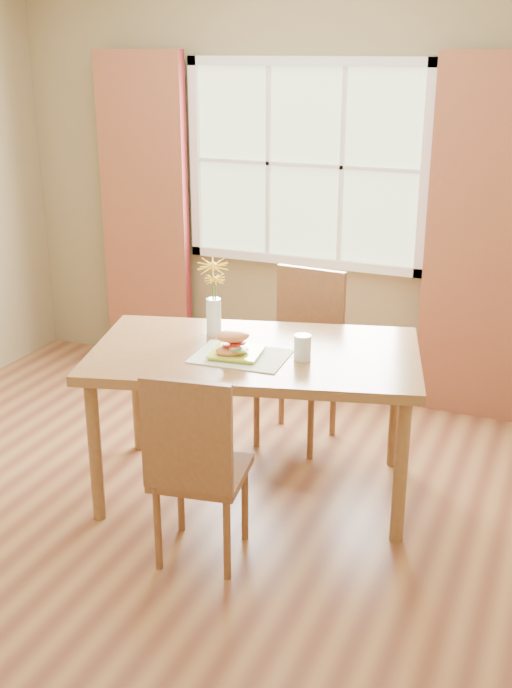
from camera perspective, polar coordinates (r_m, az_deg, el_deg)
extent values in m
cube|color=brown|center=(4.18, -5.67, -11.91)|extent=(4.20, 3.80, 0.02)
cube|color=#887851|center=(5.36, 3.61, 11.02)|extent=(4.20, 0.02, 2.70)
cube|color=#A6BF91|center=(5.31, 3.54, 12.57)|extent=(1.50, 0.02, 1.20)
cube|color=white|center=(5.24, 3.58, 19.37)|extent=(1.62, 0.04, 0.06)
cube|color=white|center=(5.41, 3.29, 5.90)|extent=(1.62, 0.04, 0.06)
cube|color=white|center=(5.59, -4.33, 12.93)|extent=(0.06, 0.04, 1.32)
cube|color=white|center=(5.08, 11.93, 11.83)|extent=(0.06, 0.04, 1.32)
cube|color=white|center=(5.29, 3.45, 12.53)|extent=(1.50, 0.03, 0.02)
cube|color=maroon|center=(5.77, -7.87, 9.00)|extent=(0.65, 0.08, 2.20)
cube|color=maroon|center=(5.03, 15.59, 6.79)|extent=(0.65, 0.08, 2.20)
cube|color=brown|center=(4.02, -0.08, -0.78)|extent=(1.81, 1.30, 0.05)
cylinder|color=brown|center=(4.01, -11.33, -7.48)|extent=(0.07, 0.07, 0.74)
cylinder|color=brown|center=(3.82, 10.21, -8.88)|extent=(0.07, 0.07, 0.74)
cylinder|color=brown|center=(4.65, -8.42, -3.24)|extent=(0.07, 0.07, 0.74)
cylinder|color=brown|center=(4.49, 9.89, -4.22)|extent=(0.07, 0.07, 0.74)
cube|color=brown|center=(3.66, -3.88, -9.09)|extent=(0.45, 0.45, 0.04)
cube|color=brown|center=(3.38, -4.88, -6.51)|extent=(0.39, 0.10, 0.51)
cylinder|color=brown|center=(3.69, -6.97, -12.93)|extent=(0.03, 0.03, 0.40)
cylinder|color=brown|center=(3.60, -2.07, -13.66)|extent=(0.03, 0.03, 0.40)
cylinder|color=brown|center=(3.94, -5.37, -10.49)|extent=(0.03, 0.03, 0.40)
cylinder|color=brown|center=(3.86, -0.79, -11.10)|extent=(0.03, 0.03, 0.40)
cube|color=brown|center=(4.67, 2.86, -1.85)|extent=(0.45, 0.45, 0.04)
cube|color=brown|center=(4.74, 3.87, 2.20)|extent=(0.42, 0.07, 0.54)
cylinder|color=brown|center=(4.69, 0.04, -4.87)|extent=(0.04, 0.04, 0.43)
cylinder|color=brown|center=(4.56, 3.89, -5.69)|extent=(0.04, 0.04, 0.43)
cylinder|color=brown|center=(4.97, 1.83, -3.37)|extent=(0.04, 0.04, 0.43)
cylinder|color=brown|center=(4.85, 5.49, -4.10)|extent=(0.04, 0.04, 0.43)
cube|color=beige|center=(3.92, -1.09, -0.88)|extent=(0.47, 0.36, 0.01)
cube|color=#B1C531|center=(3.93, -1.38, -0.69)|extent=(0.27, 0.27, 0.01)
ellipsoid|color=#E28A4D|center=(3.89, -1.71, -0.46)|extent=(0.20, 0.19, 0.05)
ellipsoid|color=#4C8C2D|center=(3.85, -1.21, -0.45)|extent=(0.09, 0.06, 0.01)
cylinder|color=red|center=(3.88, -1.78, 0.03)|extent=(0.09, 0.09, 0.01)
cylinder|color=red|center=(3.88, -1.32, 0.10)|extent=(0.08, 0.08, 0.01)
ellipsoid|color=#E28A4D|center=(3.87, -1.65, 0.57)|extent=(0.20, 0.19, 0.06)
cylinder|color=silver|center=(3.88, 3.31, -0.24)|extent=(0.08, 0.08, 0.12)
cylinder|color=silver|center=(3.88, 3.30, -0.38)|extent=(0.07, 0.07, 0.10)
cylinder|color=silver|center=(4.20, -3.02, 1.95)|extent=(0.08, 0.08, 0.20)
cylinder|color=silver|center=(4.22, -3.00, 1.32)|extent=(0.07, 0.07, 0.10)
cylinder|color=#3D7028|center=(4.18, -3.04, 3.08)|extent=(0.01, 0.01, 0.37)
cylinder|color=#3D7028|center=(4.17, -2.92, 2.60)|extent=(0.01, 0.01, 0.30)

